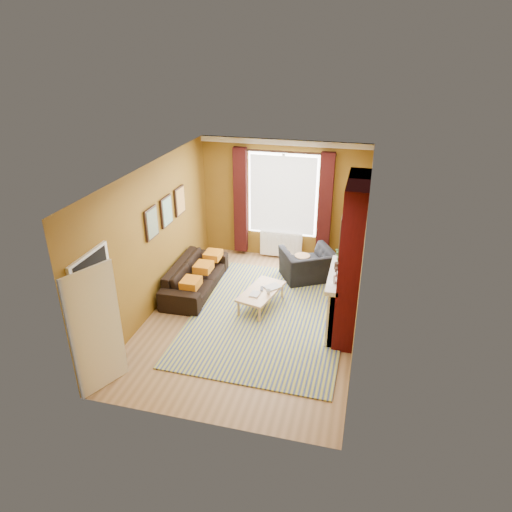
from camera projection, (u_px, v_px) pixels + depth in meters
The scene contains 12 objects.
ground at pixel (253, 316), 8.67m from camera, with size 5.50×5.50×0.00m, color olive.
room_walls at pixel (290, 247), 8.18m from camera, with size 3.82×5.54×2.83m.
striped_rug at pixel (269, 316), 8.66m from camera, with size 2.90×3.98×0.02m.
sofa at pixel (195, 276), 9.48m from camera, with size 2.10×0.82×0.61m, color black.
armchair at pixel (307, 265), 9.86m from camera, with size 1.06×0.92×0.69m, color black.
coffee_table at pixel (261, 292), 8.83m from camera, with size 0.80×1.21×0.37m.
wicker_stool at pixel (302, 264), 10.19m from camera, with size 0.37×0.37×0.43m.
floor_lamp at pixel (349, 222), 9.92m from camera, with size 0.22×0.22×1.47m.
book_a at pixel (251, 293), 8.69m from camera, with size 0.17×0.23×0.02m, color #999999.
book_b at pixel (269, 285), 9.00m from camera, with size 0.23×0.31×0.02m, color #999999.
mug at pixel (268, 292), 8.67m from camera, with size 0.10×0.10×0.09m, color #999999.
tv_remote at pixel (262, 289), 8.85m from camera, with size 0.09×0.18×0.02m.
Camera 1 is at (1.88, -7.09, 4.77)m, focal length 32.00 mm.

